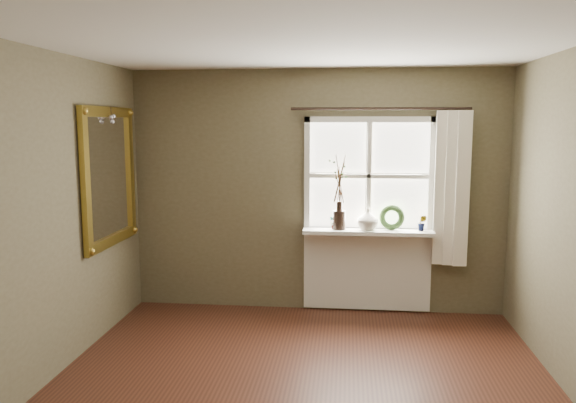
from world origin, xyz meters
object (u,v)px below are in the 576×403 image
(wreath, at_px, (392,220))
(gilt_mirror, at_px, (109,176))
(dark_jug, at_px, (339,220))
(cream_vase, at_px, (368,219))

(wreath, bearing_deg, gilt_mirror, -150.22)
(wreath, xyz_separation_m, gilt_mirror, (-2.76, -0.70, 0.50))
(dark_jug, distance_m, gilt_mirror, 2.36)
(cream_vase, bearing_deg, dark_jug, 180.00)
(dark_jug, xyz_separation_m, gilt_mirror, (-2.21, -0.66, 0.50))
(gilt_mirror, bearing_deg, wreath, 14.23)
(dark_jug, height_order, gilt_mirror, gilt_mirror)
(cream_vase, bearing_deg, wreath, 8.97)
(dark_jug, xyz_separation_m, cream_vase, (0.30, 0.00, 0.01))
(cream_vase, distance_m, wreath, 0.26)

